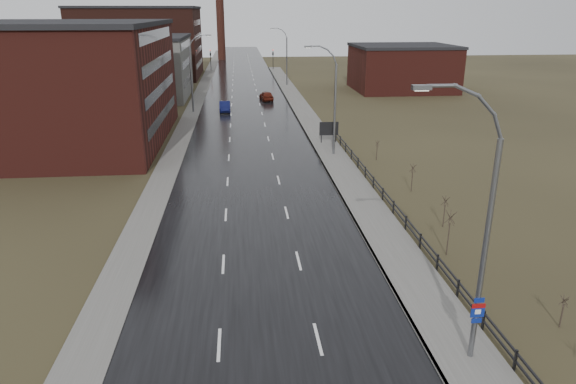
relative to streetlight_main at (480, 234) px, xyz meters
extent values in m
cube|color=black|center=(-8.47, 58.00, -6.03)|extent=(14.00, 300.00, 0.06)
cube|color=#595651|center=(0.13, 33.00, -5.97)|extent=(3.20, 180.00, 0.18)
cube|color=slate|center=(-1.39, 33.00, -5.97)|extent=(0.16, 180.00, 0.18)
cube|color=#595651|center=(-16.67, 58.00, -6.00)|extent=(2.40, 260.00, 0.12)
cube|color=#471914|center=(-29.47, 43.00, 0.44)|extent=(22.00, 28.00, 13.00)
cube|color=black|center=(-29.47, 43.00, 7.19)|extent=(22.44, 28.56, 0.50)
cube|color=black|center=(-18.49, 43.00, -3.06)|extent=(0.06, 22.40, 1.20)
cube|color=black|center=(-18.49, 43.00, -0.06)|extent=(0.06, 22.40, 1.20)
cube|color=black|center=(-18.49, 43.00, 2.94)|extent=(0.06, 22.40, 1.20)
cube|color=black|center=(-18.49, 43.00, 5.94)|extent=(0.06, 22.40, 1.20)
cube|color=slate|center=(-26.47, 76.00, -1.06)|extent=(16.00, 20.00, 10.00)
cube|color=black|center=(-26.47, 76.00, 4.19)|extent=(16.32, 20.40, 0.50)
cube|color=black|center=(-18.49, 76.00, -3.06)|extent=(0.06, 16.00, 1.20)
cube|color=black|center=(-18.49, 76.00, -0.06)|extent=(0.06, 16.00, 1.20)
cube|color=black|center=(-18.49, 76.00, 2.94)|extent=(0.06, 16.00, 1.20)
cube|color=#331611|center=(-31.47, 106.00, 1.44)|extent=(26.00, 24.00, 15.00)
cube|color=black|center=(-31.47, 106.00, 9.19)|extent=(26.52, 24.48, 0.50)
cube|color=black|center=(-18.49, 106.00, -3.06)|extent=(0.06, 19.20, 1.20)
cube|color=black|center=(-18.49, 106.00, -0.06)|extent=(0.06, 19.20, 1.20)
cube|color=black|center=(-18.49, 106.00, 2.94)|extent=(0.06, 19.20, 1.20)
cube|color=black|center=(-18.49, 106.00, 5.94)|extent=(0.06, 19.20, 1.20)
cube|color=#471914|center=(21.83, 80.00, -2.06)|extent=(18.00, 16.00, 8.00)
cube|color=black|center=(21.83, 80.00, 2.19)|extent=(18.36, 16.32, 0.50)
cylinder|color=#331611|center=(-14.47, 148.00, 8.94)|extent=(2.40, 2.40, 30.00)
cylinder|color=slate|center=(0.33, 0.00, -1.06)|extent=(0.24, 0.24, 10.00)
cylinder|color=slate|center=(0.14, 0.00, 4.40)|extent=(0.57, 0.14, 1.12)
cylinder|color=slate|center=(-0.41, 0.00, 5.22)|extent=(0.91, 0.14, 0.91)
cylinder|color=slate|center=(-1.22, 0.00, 5.76)|extent=(1.12, 0.14, 0.57)
cylinder|color=slate|center=(-2.19, 0.00, 5.95)|extent=(1.15, 0.14, 0.14)
cube|color=slate|center=(-2.94, 0.00, 5.90)|extent=(0.70, 0.28, 0.18)
cube|color=silver|center=(-2.94, 0.00, 5.80)|extent=(0.50, 0.20, 0.04)
cube|color=navy|center=(0.33, -0.12, -3.01)|extent=(0.45, 0.04, 0.22)
cube|color=navy|center=(0.33, -0.12, -3.51)|extent=(0.60, 0.04, 0.65)
cube|color=maroon|center=(0.33, -0.13, -3.28)|extent=(0.60, 0.04, 0.20)
cube|color=navy|center=(0.33, -0.12, -4.01)|extent=(0.45, 0.04, 0.22)
cube|color=silver|center=(0.33, -0.14, -3.56)|extent=(0.26, 0.02, 0.22)
cylinder|color=slate|center=(0.33, 34.00, -1.31)|extent=(0.24, 0.24, 9.50)
cylinder|color=slate|center=(0.16, 34.00, 3.84)|extent=(0.51, 0.14, 0.98)
cylinder|color=slate|center=(-0.32, 34.00, 4.56)|extent=(0.81, 0.14, 0.81)
cylinder|color=slate|center=(-1.03, 34.00, 5.04)|extent=(0.98, 0.14, 0.51)
cylinder|color=slate|center=(-1.87, 34.00, 5.20)|extent=(1.01, 0.14, 0.14)
cube|color=slate|center=(-2.56, 34.00, 5.15)|extent=(0.70, 0.28, 0.18)
cube|color=silver|center=(-2.56, 34.00, 5.05)|extent=(0.50, 0.20, 0.04)
cylinder|color=slate|center=(-16.47, 60.00, -1.31)|extent=(0.24, 0.24, 9.50)
cylinder|color=slate|center=(-16.30, 60.00, 3.84)|extent=(0.51, 0.14, 0.98)
cylinder|color=slate|center=(-15.83, 60.00, 4.56)|extent=(0.81, 0.14, 0.81)
cylinder|color=slate|center=(-15.11, 60.00, 5.04)|extent=(0.98, 0.14, 0.51)
cylinder|color=slate|center=(-14.27, 60.00, 5.20)|extent=(1.01, 0.14, 0.14)
cube|color=slate|center=(-13.59, 60.00, 5.15)|extent=(0.70, 0.28, 0.18)
cube|color=silver|center=(-13.59, 60.00, 5.05)|extent=(0.50, 0.20, 0.04)
cylinder|color=slate|center=(0.33, 88.00, -1.31)|extent=(0.24, 0.24, 9.50)
cylinder|color=slate|center=(0.16, 88.00, 3.84)|extent=(0.51, 0.14, 0.98)
cylinder|color=slate|center=(-0.32, 88.00, 4.56)|extent=(0.81, 0.14, 0.81)
cylinder|color=slate|center=(-1.03, 88.00, 5.04)|extent=(0.98, 0.14, 0.51)
cylinder|color=slate|center=(-1.87, 88.00, 5.20)|extent=(1.01, 0.14, 0.14)
cube|color=slate|center=(-2.56, 88.00, 5.15)|extent=(0.70, 0.28, 0.18)
cube|color=silver|center=(-2.56, 88.00, 5.05)|extent=(0.50, 0.20, 0.04)
cube|color=black|center=(1.83, -1.00, -5.51)|extent=(0.10, 0.10, 1.10)
cube|color=black|center=(1.83, 2.00, -5.51)|extent=(0.10, 0.10, 1.10)
cube|color=black|center=(1.83, 5.00, -5.51)|extent=(0.10, 0.10, 1.10)
cube|color=black|center=(1.83, 8.00, -5.51)|extent=(0.10, 0.10, 1.10)
cube|color=black|center=(1.83, 11.00, -5.51)|extent=(0.10, 0.10, 1.10)
cube|color=black|center=(1.83, 14.00, -5.51)|extent=(0.10, 0.10, 1.10)
cube|color=black|center=(1.83, 17.00, -5.51)|extent=(0.10, 0.10, 1.10)
cube|color=black|center=(1.83, 20.00, -5.51)|extent=(0.10, 0.10, 1.10)
cube|color=black|center=(1.83, 23.00, -5.51)|extent=(0.10, 0.10, 1.10)
cube|color=black|center=(1.83, 26.00, -5.51)|extent=(0.10, 0.10, 1.10)
cube|color=black|center=(1.83, 29.00, -5.51)|extent=(0.10, 0.10, 1.10)
cube|color=black|center=(1.83, 32.00, -5.51)|extent=(0.10, 0.10, 1.10)
cube|color=black|center=(1.83, 35.00, -5.51)|extent=(0.10, 0.10, 1.10)
cube|color=black|center=(1.83, 38.00, -5.51)|extent=(0.10, 0.10, 1.10)
cube|color=black|center=(1.83, 41.00, -5.51)|extent=(0.10, 0.10, 1.10)
cube|color=black|center=(1.83, 16.50, -5.11)|extent=(0.08, 53.00, 0.10)
cube|color=black|center=(1.83, 16.50, -5.51)|extent=(0.08, 53.00, 0.10)
cylinder|color=#382D23|center=(5.72, 1.92, -5.43)|extent=(0.08, 0.08, 1.26)
cylinder|color=#382D23|center=(5.77, 1.92, -4.61)|extent=(0.04, 0.43, 0.51)
cylinder|color=#382D23|center=(5.74, 1.97, -4.61)|extent=(0.41, 0.17, 0.51)
cylinder|color=#382D23|center=(5.68, 1.95, -4.61)|extent=(0.25, 0.37, 0.52)
cylinder|color=#382D23|center=(5.68, 1.90, -4.61)|extent=(0.25, 0.37, 0.52)
cylinder|color=#382D23|center=(5.74, 1.88, -4.61)|extent=(0.41, 0.17, 0.51)
cylinder|color=#382D23|center=(3.24, 10.03, -4.96)|extent=(0.08, 0.08, 2.20)
cylinder|color=#382D23|center=(3.29, 10.03, -3.53)|extent=(0.04, 0.74, 0.86)
cylinder|color=#382D23|center=(3.26, 10.08, -3.53)|extent=(0.70, 0.27, 0.87)
cylinder|color=#382D23|center=(3.20, 10.06, -3.53)|extent=(0.41, 0.62, 0.88)
cylinder|color=#382D23|center=(3.20, 10.00, -3.53)|extent=(0.41, 0.62, 0.88)
cylinder|color=#382D23|center=(3.26, 9.98, -3.53)|extent=(0.70, 0.27, 0.87)
cylinder|color=#382D23|center=(4.70, 14.36, -5.21)|extent=(0.08, 0.08, 1.70)
cylinder|color=#382D23|center=(4.75, 14.36, -4.10)|extent=(0.04, 0.58, 0.67)
cylinder|color=#382D23|center=(4.72, 14.41, -4.10)|extent=(0.55, 0.22, 0.68)
cylinder|color=#382D23|center=(4.66, 14.39, -4.10)|extent=(0.33, 0.49, 0.69)
cylinder|color=#382D23|center=(4.66, 14.33, -4.10)|extent=(0.33, 0.49, 0.69)
cylinder|color=#382D23|center=(4.72, 14.32, -4.10)|extent=(0.55, 0.22, 0.68)
cylinder|color=#382D23|center=(4.89, 22.03, -5.17)|extent=(0.08, 0.08, 1.78)
cylinder|color=#382D23|center=(4.94, 22.03, -4.01)|extent=(0.04, 0.60, 0.70)
cylinder|color=#382D23|center=(4.91, 22.08, -4.01)|extent=(0.57, 0.23, 0.71)
cylinder|color=#382D23|center=(4.85, 22.06, -4.01)|extent=(0.34, 0.51, 0.72)
cylinder|color=#382D23|center=(4.85, 22.00, -4.01)|extent=(0.34, 0.51, 0.72)
cylinder|color=#382D23|center=(4.91, 21.98, -4.01)|extent=(0.57, 0.23, 0.71)
cylinder|color=#382D23|center=(4.42, 31.79, -5.30)|extent=(0.08, 0.08, 1.53)
cylinder|color=#382D23|center=(4.47, 31.79, -4.30)|extent=(0.04, 0.52, 0.61)
cylinder|color=#382D23|center=(4.44, 31.84, -4.30)|extent=(0.49, 0.20, 0.62)
cylinder|color=#382D23|center=(4.38, 31.82, -4.30)|extent=(0.30, 0.44, 0.62)
cylinder|color=#382D23|center=(4.38, 31.76, -4.30)|extent=(0.30, 0.44, 0.62)
cylinder|color=#382D23|center=(4.44, 31.74, -4.30)|extent=(0.49, 0.20, 0.62)
cube|color=black|center=(-0.21, 39.01, -5.16)|extent=(0.10, 0.10, 1.80)
cube|color=black|center=(1.47, 39.01, -5.16)|extent=(0.10, 0.10, 1.80)
cube|color=silver|center=(0.63, 38.96, -4.24)|extent=(2.09, 0.08, 1.45)
cube|color=black|center=(0.63, 38.91, -4.24)|extent=(2.19, 0.04, 1.55)
cylinder|color=black|center=(-16.47, 118.00, -3.46)|extent=(0.16, 0.16, 5.20)
imported|color=black|center=(-16.47, 118.00, -1.31)|extent=(0.58, 2.73, 1.10)
sphere|color=#FF190C|center=(-16.47, 117.85, -1.01)|extent=(0.18, 0.18, 0.18)
cylinder|color=black|center=(-0.47, 118.00, -3.46)|extent=(0.16, 0.16, 5.20)
imported|color=black|center=(-0.47, 118.00, -1.31)|extent=(0.58, 2.73, 1.10)
sphere|color=#FF190C|center=(-0.47, 117.85, -1.01)|extent=(0.18, 0.18, 0.18)
imported|color=#0C103D|center=(-11.72, 60.23, -5.29)|extent=(1.75, 4.69, 1.53)
imported|color=#57190E|center=(-4.86, 69.76, -5.25)|extent=(2.48, 4.97, 1.63)
camera|label=1|loc=(-9.49, -18.11, 8.51)|focal=32.00mm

